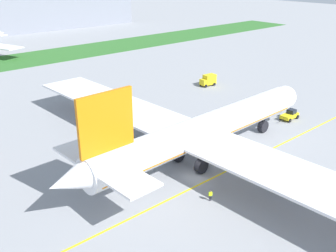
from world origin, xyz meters
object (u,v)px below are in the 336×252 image
object	(u,v)px
airliner_foreground	(202,131)
ground_crew_wingwalker_port	(210,195)
service_truck_baggage_loader	(208,80)
pushback_tug	(290,115)

from	to	relation	value
airliner_foreground	ground_crew_wingwalker_port	size ratio (longest dim) A/B	52.43
service_truck_baggage_loader	airliner_foreground	bearing A→B (deg)	-138.28
airliner_foreground	service_truck_baggage_loader	world-z (taller)	airliner_foreground
airliner_foreground	pushback_tug	size ratio (longest dim) A/B	14.06
pushback_tug	service_truck_baggage_loader	world-z (taller)	service_truck_baggage_loader
pushback_tug	ground_crew_wingwalker_port	size ratio (longest dim) A/B	3.73
service_truck_baggage_loader	pushback_tug	bearing A→B (deg)	-99.86
ground_crew_wingwalker_port	pushback_tug	bearing A→B (deg)	15.88
pushback_tug	service_truck_baggage_loader	size ratio (longest dim) A/B	1.34
airliner_foreground	service_truck_baggage_loader	bearing A→B (deg)	41.72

